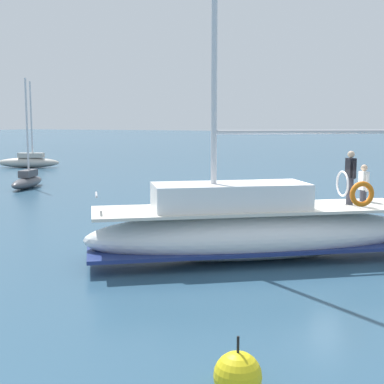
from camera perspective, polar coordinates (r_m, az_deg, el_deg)
ground_plane at (r=16.75m, az=12.37°, el=-6.19°), size 400.00×400.00×0.00m
main_sailboat at (r=15.53m, az=6.32°, el=-3.68°), size 7.76×9.07×13.64m
moored_cutter_left at (r=48.24m, az=-16.81°, el=3.13°), size 3.45×5.30×7.24m
moored_cutter_right at (r=33.45m, az=-16.93°, el=1.22°), size 4.09×2.44×6.42m
mooring_buoy at (r=8.36m, az=4.83°, el=-18.69°), size 0.72×0.72×0.96m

